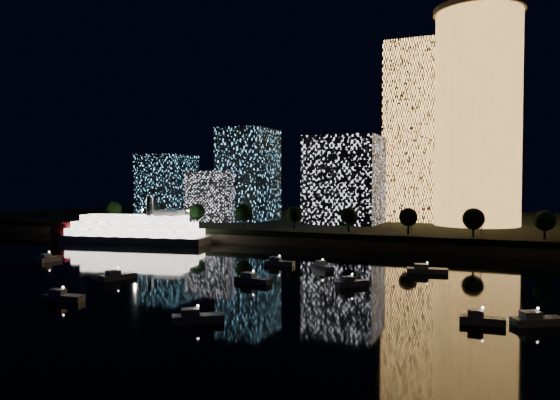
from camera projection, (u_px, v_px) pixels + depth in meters
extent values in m
plane|color=black|center=(268.00, 302.00, 100.53)|extent=(520.00, 520.00, 0.00)
cube|color=black|center=(414.00, 224.00, 247.33)|extent=(420.00, 160.00, 5.00)
cube|color=#6B5E4C|center=(373.00, 245.00, 175.76)|extent=(420.00, 6.00, 3.00)
cylinder|color=#FBAC50|center=(478.00, 120.00, 210.79)|extent=(32.00, 32.00, 81.65)
cylinder|color=#6B5E4C|center=(479.00, 11.00, 209.33)|extent=(34.00, 34.00, 2.00)
cube|color=#FBAC50|center=(416.00, 133.00, 235.65)|extent=(23.94, 23.94, 76.17)
cube|color=silver|center=(344.00, 180.00, 221.66)|extent=(28.75, 24.32, 35.38)
cube|color=#5DC8FF|center=(249.00, 175.00, 239.38)|extent=(20.01, 26.01, 40.01)
cube|color=silver|center=(218.00, 196.00, 236.36)|extent=(21.58, 19.61, 21.58)
cube|color=#5DC8FF|center=(167.00, 186.00, 256.49)|extent=(21.04, 23.14, 29.46)
cube|color=silver|center=(135.00, 239.00, 194.76)|extent=(55.09, 21.52, 2.69)
cube|color=white|center=(134.00, 232.00, 194.67)|extent=(50.49, 19.64, 2.46)
cube|color=white|center=(134.00, 225.00, 194.58)|extent=(45.88, 17.75, 2.46)
cube|color=white|center=(134.00, 218.00, 194.50)|extent=(39.07, 15.48, 2.46)
cube|color=silver|center=(169.00, 213.00, 191.35)|extent=(10.00, 8.18, 2.02)
cylinder|color=black|center=(149.00, 206.00, 190.62)|extent=(1.57, 1.57, 6.72)
cylinder|color=black|center=(154.00, 206.00, 194.98)|extent=(1.57, 1.57, 6.72)
cylinder|color=maroon|center=(68.00, 232.00, 200.83)|extent=(9.48, 11.30, 7.84)
cube|color=silver|center=(483.00, 320.00, 84.53)|extent=(6.82, 2.40, 1.20)
cube|color=silver|center=(476.00, 313.00, 84.85)|extent=(2.42, 1.84, 1.00)
sphere|color=white|center=(483.00, 308.00, 84.46)|extent=(0.36, 0.36, 0.36)
cube|color=silver|center=(118.00, 277.00, 123.18)|extent=(5.54, 8.66, 1.20)
cube|color=silver|center=(113.00, 273.00, 122.27)|extent=(3.08, 3.49, 1.00)
sphere|color=white|center=(118.00, 268.00, 123.11)|extent=(0.36, 0.36, 0.36)
cube|color=silver|center=(427.00, 271.00, 131.57)|extent=(9.94, 4.62, 1.20)
cube|color=silver|center=(421.00, 266.00, 131.87)|extent=(3.72, 3.01, 1.00)
sphere|color=white|center=(427.00, 262.00, 131.50)|extent=(0.36, 0.36, 0.36)
cube|color=silver|center=(198.00, 318.00, 85.80)|extent=(8.07, 6.74, 1.20)
cube|color=silver|center=(190.00, 312.00, 85.51)|extent=(3.51, 3.33, 1.00)
sphere|color=white|center=(198.00, 306.00, 85.73)|extent=(0.36, 0.36, 0.36)
cube|color=silver|center=(49.00, 259.00, 150.91)|extent=(2.75, 7.05, 1.20)
cube|color=silver|center=(46.00, 256.00, 149.95)|extent=(1.98, 2.55, 1.00)
sphere|color=white|center=(49.00, 252.00, 150.84)|extent=(0.36, 0.36, 0.36)
cube|color=silver|center=(352.00, 284.00, 114.94)|extent=(6.47, 6.70, 1.20)
cube|color=silver|center=(348.00, 279.00, 114.48)|extent=(3.03, 3.06, 1.00)
sphere|color=white|center=(352.00, 274.00, 114.87)|extent=(0.36, 0.36, 0.36)
cube|color=silver|center=(253.00, 280.00, 118.84)|extent=(8.71, 3.88, 1.20)
cube|color=silver|center=(249.00, 275.00, 119.47)|extent=(3.23, 2.59, 1.00)
sphere|color=white|center=(253.00, 271.00, 118.77)|extent=(0.36, 0.36, 0.36)
cube|color=silver|center=(538.00, 321.00, 84.06)|extent=(8.16, 6.39, 1.20)
cube|color=silver|center=(531.00, 314.00, 83.84)|extent=(3.48, 3.24, 1.00)
sphere|color=white|center=(538.00, 308.00, 83.99)|extent=(0.36, 0.36, 0.36)
cube|color=silver|center=(63.00, 298.00, 100.88)|extent=(8.00, 3.85, 1.20)
cube|color=silver|center=(58.00, 292.00, 101.09)|extent=(3.01, 2.46, 1.00)
sphere|color=white|center=(63.00, 287.00, 100.81)|extent=(0.36, 0.36, 0.36)
cube|color=silver|center=(323.00, 267.00, 136.45)|extent=(6.95, 6.78, 1.20)
cube|color=silver|center=(321.00, 262.00, 137.42)|extent=(3.18, 3.16, 1.00)
sphere|color=white|center=(323.00, 259.00, 136.38)|extent=(0.36, 0.36, 0.36)
cube|color=silver|center=(280.00, 263.00, 143.47)|extent=(7.97, 2.88, 1.20)
cube|color=silver|center=(275.00, 259.00, 143.85)|extent=(2.84, 2.17, 1.00)
sphere|color=white|center=(280.00, 256.00, 143.40)|extent=(0.36, 0.36, 0.36)
cylinder|color=black|center=(114.00, 218.00, 224.51)|extent=(0.70, 0.70, 4.00)
sphere|color=black|center=(114.00, 209.00, 224.39)|extent=(6.68, 6.68, 6.68)
cylinder|color=black|center=(154.00, 219.00, 216.61)|extent=(0.70, 0.70, 4.00)
sphere|color=black|center=(154.00, 211.00, 216.49)|extent=(5.41, 5.41, 5.41)
cylinder|color=black|center=(197.00, 221.00, 208.72)|extent=(0.70, 0.70, 4.00)
sphere|color=black|center=(197.00, 212.00, 208.59)|extent=(6.07, 6.07, 6.07)
cylinder|color=black|center=(244.00, 222.00, 200.82)|extent=(0.70, 0.70, 4.00)
sphere|color=black|center=(244.00, 213.00, 200.70)|extent=(6.44, 6.44, 6.44)
cylinder|color=black|center=(294.00, 224.00, 192.92)|extent=(0.70, 0.70, 4.00)
sphere|color=black|center=(294.00, 214.00, 192.80)|extent=(5.61, 5.61, 5.61)
cylinder|color=black|center=(349.00, 226.00, 185.02)|extent=(0.70, 0.70, 4.00)
sphere|color=black|center=(349.00, 216.00, 184.90)|extent=(5.53, 5.53, 5.53)
cylinder|color=black|center=(408.00, 228.00, 177.13)|extent=(0.70, 0.70, 4.00)
sphere|color=black|center=(408.00, 217.00, 177.01)|extent=(6.07, 6.07, 6.07)
cylinder|color=black|center=(473.00, 230.00, 169.23)|extent=(0.70, 0.70, 4.00)
sphere|color=black|center=(473.00, 219.00, 169.11)|extent=(6.78, 6.78, 6.78)
cylinder|color=black|center=(545.00, 232.00, 161.33)|extent=(0.70, 0.70, 4.00)
sphere|color=black|center=(545.00, 221.00, 161.21)|extent=(6.10, 6.10, 6.10)
cylinder|color=black|center=(143.00, 217.00, 226.05)|extent=(0.24, 0.24, 5.00)
sphere|color=#FFCC7F|center=(143.00, 210.00, 225.96)|extent=(0.70, 0.70, 0.70)
cylinder|color=black|center=(188.00, 218.00, 217.37)|extent=(0.24, 0.24, 5.00)
sphere|color=#FFCC7F|center=(188.00, 211.00, 217.27)|extent=(0.70, 0.70, 0.70)
cylinder|color=black|center=(237.00, 219.00, 208.68)|extent=(0.24, 0.24, 5.00)
sphere|color=#FFCC7F|center=(237.00, 212.00, 208.58)|extent=(0.70, 0.70, 0.70)
cylinder|color=black|center=(290.00, 221.00, 199.99)|extent=(0.24, 0.24, 5.00)
sphere|color=#FFCC7F|center=(290.00, 214.00, 199.89)|extent=(0.70, 0.70, 0.70)
cylinder|color=black|center=(348.00, 223.00, 191.31)|extent=(0.24, 0.24, 5.00)
sphere|color=#FFCC7F|center=(348.00, 215.00, 191.21)|extent=(0.70, 0.70, 0.70)
cylinder|color=black|center=(411.00, 225.00, 182.62)|extent=(0.24, 0.24, 5.00)
sphere|color=#FFCC7F|center=(412.00, 217.00, 182.52)|extent=(0.70, 0.70, 0.70)
cylinder|color=black|center=(481.00, 227.00, 173.93)|extent=(0.24, 0.24, 5.00)
sphere|color=#FFCC7F|center=(481.00, 218.00, 173.83)|extent=(0.70, 0.70, 0.70)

